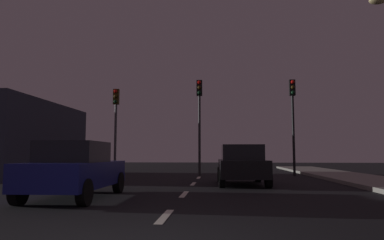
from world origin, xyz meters
The scene contains 11 objects.
ground_plane centered at (0.00, 7.00, 0.00)m, with size 80.00×80.00×0.00m, color black.
lane_stripe_second centered at (0.00, 2.60, 0.00)m, with size 0.16×1.60×0.01m, color silver.
lane_stripe_third centered at (0.00, 6.40, 0.00)m, with size 0.16×1.60×0.01m, color silver.
lane_stripe_fourth centered at (0.00, 10.20, 0.00)m, with size 0.16×1.60×0.01m, color silver.
lane_stripe_fifth centered at (0.00, 14.00, 0.00)m, with size 0.16×1.60×0.01m, color silver.
traffic_signal_left centered at (-4.92, 15.67, 3.50)m, with size 0.32×0.38×5.00m.
traffic_signal_center centered at (-0.05, 15.67, 3.78)m, with size 0.32×0.38×5.45m.
traffic_signal_right centered at (5.20, 15.67, 3.74)m, with size 0.32×0.38×5.39m.
car_stopped_ahead centered at (1.96, 9.97, 0.79)m, with size 1.96×3.99×1.57m.
car_adjacent_lane centered at (-2.89, 5.19, 0.78)m, with size 1.87×4.08×1.55m.
storefront_left centered at (-10.50, 14.52, 2.02)m, with size 5.00×9.10×4.04m, color #333847.
Camera 1 is at (1.07, -4.38, 1.21)m, focal length 33.16 mm.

